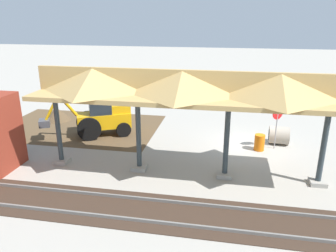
# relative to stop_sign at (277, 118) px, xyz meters

# --- Properties ---
(ground_plane) EXTENTS (120.00, 120.00, 0.00)m
(ground_plane) POSITION_rel_stop_sign_xyz_m (1.43, -0.21, -1.79)
(ground_plane) COLOR #9E998E
(dirt_work_zone) EXTENTS (10.42, 7.00, 0.01)m
(dirt_work_zone) POSITION_rel_stop_sign_xyz_m (12.38, -1.53, -1.78)
(dirt_work_zone) COLOR brown
(dirt_work_zone) RESTS_ON ground
(platform_canopy) EXTENTS (13.43, 3.20, 4.90)m
(platform_canopy) POSITION_rel_stop_sign_xyz_m (4.71, 3.93, 2.38)
(platform_canopy) COLOR #9E998E
(platform_canopy) RESTS_ON ground
(rail_tracks) EXTENTS (60.00, 2.58, 0.15)m
(rail_tracks) POSITION_rel_stop_sign_xyz_m (1.43, 7.37, -1.76)
(rail_tracks) COLOR slate
(rail_tracks) RESTS_ON ground
(stop_sign) EXTENTS (0.61, 0.50, 2.47)m
(stop_sign) POSITION_rel_stop_sign_xyz_m (0.00, 0.00, 0.00)
(stop_sign) COLOR gray
(stop_sign) RESTS_ON ground
(backhoe) EXTENTS (5.26, 3.48, 2.82)m
(backhoe) POSITION_rel_stop_sign_xyz_m (10.31, -0.32, -0.53)
(backhoe) COLOR orange
(backhoe) RESTS_ON ground
(dirt_mound) EXTENTS (3.83, 3.83, 1.81)m
(dirt_mound) POSITION_rel_stop_sign_xyz_m (14.59, -2.66, -1.79)
(dirt_mound) COLOR brown
(dirt_mound) RESTS_ON ground
(concrete_pipe) EXTENTS (1.18, 1.11, 1.04)m
(concrete_pipe) POSITION_rel_stop_sign_xyz_m (-0.31, -0.81, -1.27)
(concrete_pipe) COLOR #9E9384
(concrete_pipe) RESTS_ON ground
(traffic_barrel) EXTENTS (0.56, 0.56, 0.90)m
(traffic_barrel) POSITION_rel_stop_sign_xyz_m (0.86, 0.38, -1.34)
(traffic_barrel) COLOR orange
(traffic_barrel) RESTS_ON ground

